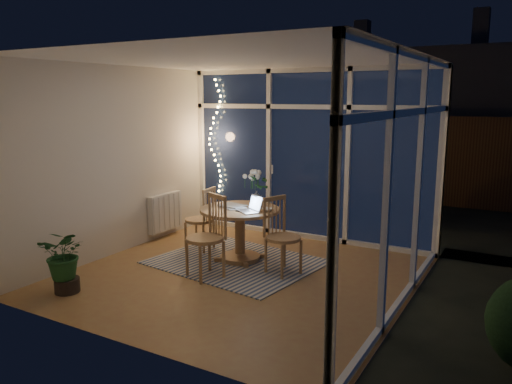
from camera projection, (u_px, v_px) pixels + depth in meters
The scene contains 25 objects.
floor at pixel (241, 275), 6.17m from camera, with size 4.00×4.00×0.00m, color #8D5E3D.
ceiling at pixel (240, 59), 5.68m from camera, with size 4.00×4.00×0.00m, color silver.
wall_back at pixel (309, 155), 7.63m from camera, with size 4.00×0.04×2.60m, color beige.
wall_front at pixel (117, 202), 4.22m from camera, with size 4.00×0.04×2.60m, color beige.
wall_left at pixel (117, 161), 6.90m from camera, with size 0.04×4.00×2.60m, color beige.
wall_right at pixel (412, 186), 4.95m from camera, with size 0.04×4.00×2.60m, color beige.
window_wall_back at pixel (308, 155), 7.60m from camera, with size 4.00×0.10×2.60m, color silver.
window_wall_right at pixel (408, 186), 4.97m from camera, with size 0.10×4.00×2.60m, color silver.
radiator at pixel (165, 212), 7.81m from camera, with size 0.10×0.70×0.58m, color silver.
fairy_lights at pixel (215, 136), 8.29m from camera, with size 0.24×0.10×1.85m, color #F5C862, non-canonical shape.
garden_patio at pixel (389, 208), 10.20m from camera, with size 12.00×6.00×0.10m, color black.
garden_fence at pixel (374, 157), 10.69m from camera, with size 11.00×0.08×1.80m, color #372014.
neighbour_roof at pixel (422, 96), 12.86m from camera, with size 7.00×3.00×2.20m, color #32353C.
garden_shrubs at pixel (299, 190), 9.38m from camera, with size 0.90×0.90×0.90m, color black.
rug at pixel (236, 262), 6.66m from camera, with size 2.06×1.65×0.01m, color beige.
dining_table at pixel (240, 235), 6.68m from camera, with size 1.06×1.06×0.72m, color olive.
chair_left at pixel (199, 218), 7.12m from camera, with size 0.43×0.43×0.93m, color olive.
chair_right at pixel (283, 236), 6.14m from camera, with size 0.45×0.45×0.98m, color olive.
chair_front at pixel (205, 237), 6.02m from camera, with size 0.48×0.48×1.03m, color olive.
laptop at pixel (248, 204), 6.39m from camera, with size 0.30×0.26×0.22m, color silver, non-canonical shape.
flower_vase at pixel (257, 197), 6.86m from camera, with size 0.20×0.20×0.21m, color white.
bowl at pixel (267, 210), 6.46m from camera, with size 0.15×0.15×0.04m, color silver.
newspapers at pixel (232, 206), 6.70m from camera, with size 0.34×0.26×0.02m, color beige.
phone at pixel (240, 211), 6.44m from camera, with size 0.10×0.05×0.01m, color black.
potted_plant at pixel (65, 260), 5.58m from camera, with size 0.54×0.47×0.76m, color #18451F.
Camera 1 is at (3.08, -5.00, 2.18)m, focal length 35.00 mm.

